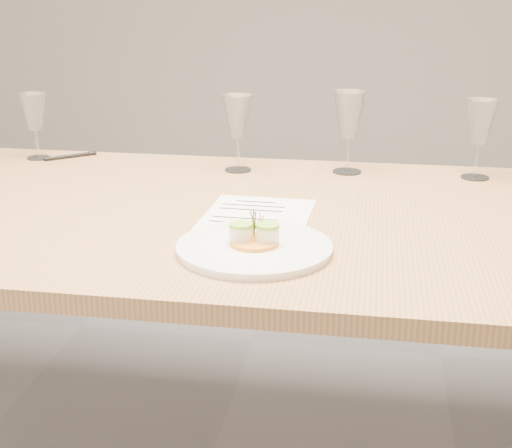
% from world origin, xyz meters
% --- Properties ---
extents(dining_table, '(2.40, 1.00, 0.75)m').
position_xyz_m(dining_table, '(0.00, 0.00, 0.68)').
color(dining_table, tan).
rests_on(dining_table, ground).
extents(dinner_plate, '(0.30, 0.30, 0.08)m').
position_xyz_m(dinner_plate, '(0.18, -0.26, 0.76)').
color(dinner_plate, white).
rests_on(dinner_plate, dining_table).
extents(recipe_sheet, '(0.24, 0.30, 0.00)m').
position_xyz_m(recipe_sheet, '(0.15, -0.04, 0.75)').
color(recipe_sheet, white).
rests_on(recipe_sheet, dining_table).
extents(ballpoint_pen, '(0.12, 0.11, 0.01)m').
position_xyz_m(ballpoint_pen, '(-0.48, 0.41, 0.76)').
color(ballpoint_pen, black).
rests_on(ballpoint_pen, dining_table).
extents(wine_glass_0, '(0.08, 0.08, 0.19)m').
position_xyz_m(wine_glass_0, '(-0.57, 0.39, 0.88)').
color(wine_glass_0, white).
rests_on(wine_glass_0, dining_table).
extents(wine_glass_1, '(0.08, 0.08, 0.21)m').
position_xyz_m(wine_glass_1, '(0.03, 0.35, 0.89)').
color(wine_glass_1, white).
rests_on(wine_glass_1, dining_table).
extents(wine_glass_2, '(0.09, 0.09, 0.22)m').
position_xyz_m(wine_glass_2, '(0.33, 0.38, 0.90)').
color(wine_glass_2, white).
rests_on(wine_glass_2, dining_table).
extents(wine_glass_3, '(0.08, 0.08, 0.21)m').
position_xyz_m(wine_glass_3, '(0.66, 0.37, 0.90)').
color(wine_glass_3, white).
rests_on(wine_glass_3, dining_table).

